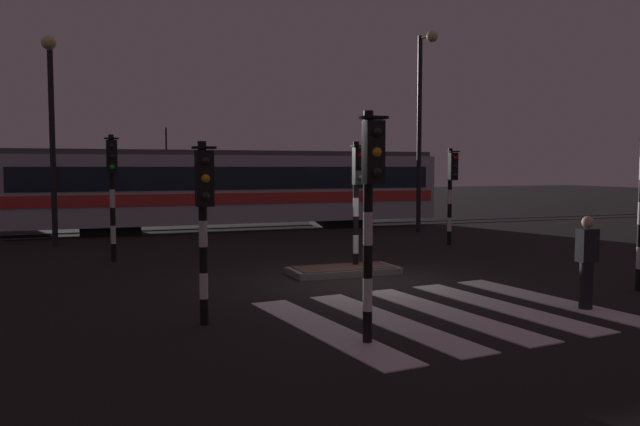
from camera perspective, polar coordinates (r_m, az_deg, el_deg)
name	(u,v)px	position (r m, az deg, el deg)	size (l,w,h in m)	color
ground_plane	(365,281)	(14.80, 3.95, -6.02)	(120.00, 120.00, 0.00)	black
rail_near	(237,231)	(26.28, -7.30, -1.58)	(80.00, 0.12, 0.03)	#59595E
rail_far	(229,228)	(27.67, -8.00, -1.30)	(80.00, 0.12, 0.03)	#59595E
crosswalk_zebra	(447,313)	(11.80, 11.14, -8.65)	(6.09, 5.21, 0.02)	silver
traffic_island	(343,270)	(15.75, 2.07, -5.07)	(2.63, 1.19, 0.18)	slate
traffic_light_corner_far_right	(451,181)	(21.75, 11.52, 2.75)	(0.36, 0.42, 3.21)	black
traffic_light_median_centre	(358,186)	(15.83, 3.33, 2.36)	(0.36, 0.42, 3.21)	black
traffic_light_kerb_mid_left	(371,191)	(9.31, 4.50, 1.91)	(0.36, 0.42, 3.40)	black
traffic_light_corner_near_left	(204,205)	(10.60, -10.20, 0.71)	(0.36, 0.42, 3.01)	black
traffic_light_corner_far_left	(112,178)	(18.39, -17.86, 2.94)	(0.36, 0.42, 3.47)	black
street_lamp_trackside_left	(51,115)	(22.49, -22.60, 7.99)	(0.44, 1.21, 6.62)	black
street_lamp_trackside_right	(423,109)	(25.84, 9.03, 9.06)	(0.44, 1.21, 7.74)	black
tram	(232,187)	(26.85, -7.75, 2.26)	(17.78, 2.58, 4.15)	#B2BCC1
pedestrian_waiting_at_kerb	(587,262)	(12.70, 22.46, -4.00)	(0.36, 0.24, 1.71)	black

